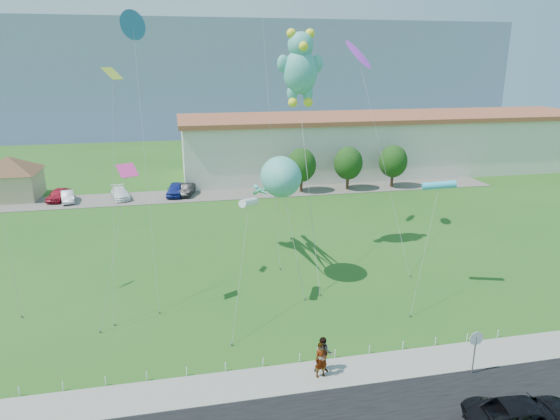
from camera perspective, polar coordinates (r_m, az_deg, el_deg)
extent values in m
plane|color=#235818|center=(29.06, -0.39, -15.79)|extent=(160.00, 160.00, 0.00)
cube|color=gray|center=(26.81, 0.85, -18.78)|extent=(80.00, 2.50, 0.10)
cube|color=#59544C|center=(61.25, -6.92, 1.82)|extent=(70.00, 6.00, 0.06)
cube|color=#7589A2|center=(144.16, -10.28, 15.18)|extent=(160.00, 50.00, 25.00)
cube|color=tan|center=(66.42, -28.32, 2.48)|extent=(6.00, 6.00, 3.20)
pyramid|color=brown|center=(65.94, -28.62, 4.59)|extent=(9.20, 9.20, 1.80)
cube|color=beige|center=(75.63, 12.49, 7.30)|extent=(60.00, 14.00, 7.60)
cube|color=#984D31|center=(75.10, 12.69, 10.39)|extent=(61.00, 15.00, 0.60)
cylinder|color=slate|center=(28.46, 21.29, -15.23)|extent=(0.07, 0.07, 2.20)
cylinder|color=red|center=(27.96, 21.51, -13.48)|extent=(0.76, 0.04, 0.76)
cylinder|color=white|center=(27.95, 21.54, -13.49)|extent=(0.80, 0.02, 0.80)
cylinder|color=white|center=(28.62, -27.67, -17.90)|extent=(0.05, 0.05, 0.50)
cylinder|color=white|center=(28.12, -23.56, -17.98)|extent=(0.05, 0.05, 0.50)
cylinder|color=white|center=(27.75, -19.32, -17.98)|extent=(0.05, 0.05, 0.50)
cylinder|color=white|center=(27.52, -14.99, -17.87)|extent=(0.05, 0.05, 0.50)
cylinder|color=white|center=(27.44, -10.61, -17.67)|extent=(0.05, 0.05, 0.50)
cylinder|color=white|center=(27.50, -6.25, -17.37)|extent=(0.05, 0.05, 0.50)
cylinder|color=white|center=(27.70, -1.95, -16.98)|extent=(0.05, 0.05, 0.50)
cylinder|color=white|center=(28.05, 2.25, -16.52)|extent=(0.05, 0.05, 0.50)
cylinder|color=white|center=(28.54, 6.31, -15.98)|extent=(0.05, 0.05, 0.50)
cylinder|color=white|center=(29.15, 10.19, -15.40)|extent=(0.05, 0.05, 0.50)
cylinder|color=white|center=(29.88, 13.87, -14.77)|extent=(0.05, 0.05, 0.50)
cylinder|color=white|center=(30.73, 17.35, -14.13)|extent=(0.05, 0.05, 0.50)
cylinder|color=white|center=(31.68, 20.61, -13.48)|extent=(0.05, 0.05, 0.50)
cylinder|color=white|center=(32.73, 23.65, -12.83)|extent=(0.05, 0.05, 0.50)
cylinder|color=#3F2B19|center=(61.64, 2.44, 3.05)|extent=(0.36, 0.36, 2.20)
ellipsoid|color=#14380F|center=(61.14, 2.46, 5.15)|extent=(3.60, 3.60, 4.14)
cylinder|color=#3F2B19|center=(63.35, 7.71, 3.29)|extent=(0.36, 0.36, 2.20)
ellipsoid|color=#14380F|center=(62.87, 7.80, 5.33)|extent=(3.60, 3.60, 4.14)
cylinder|color=#3F2B19|center=(65.57, 12.68, 3.49)|extent=(0.36, 0.36, 2.20)
ellipsoid|color=#14380F|center=(65.10, 12.80, 5.46)|extent=(3.60, 3.60, 4.14)
imported|color=black|center=(25.71, 26.56, -20.47)|extent=(5.66, 3.20, 1.49)
imported|color=gray|center=(26.49, 4.73, -16.71)|extent=(0.75, 0.55, 1.90)
imported|color=gray|center=(26.84, 5.00, -16.17)|extent=(1.11, 0.96, 1.94)
imported|color=#A91429|center=(63.19, -23.98, 1.63)|extent=(2.51, 4.39, 1.41)
imported|color=silver|center=(62.10, -23.10, 1.42)|extent=(2.10, 4.02, 1.26)
imported|color=white|center=(61.53, -17.81, 1.86)|extent=(2.78, 4.78, 1.30)
imported|color=navy|center=(61.15, -11.84, 2.33)|extent=(2.56, 4.74, 1.53)
imported|color=black|center=(61.18, -10.64, 2.31)|extent=(2.38, 4.29, 1.34)
ellipsoid|color=teal|center=(34.51, 0.11, 3.83)|extent=(2.81, 3.66, 2.81)
sphere|color=white|center=(33.29, -0.35, 3.88)|extent=(0.44, 0.44, 0.44)
sphere|color=white|center=(33.50, 1.34, 3.96)|extent=(0.44, 0.44, 0.44)
cylinder|color=slate|center=(34.43, 2.83, -10.14)|extent=(0.10, 0.10, 0.16)
cylinder|color=gray|center=(33.87, 1.65, -4.00)|extent=(1.00, 2.26, 6.98)
ellipsoid|color=teal|center=(39.89, 2.33, 15.49)|extent=(2.70, 2.30, 3.38)
sphere|color=teal|center=(39.90, 2.36, 18.32)|extent=(1.97, 1.97, 1.97)
sphere|color=yellow|center=(39.76, 1.30, 19.54)|extent=(0.73, 0.73, 0.73)
sphere|color=yellow|center=(40.11, 3.44, 19.49)|extent=(0.73, 0.73, 0.73)
sphere|color=yellow|center=(39.09, 2.67, 18.20)|extent=(0.73, 0.73, 0.73)
ellipsoid|color=teal|center=(39.57, 0.36, 16.39)|extent=(0.93, 0.66, 1.31)
ellipsoid|color=teal|center=(40.23, 4.28, 16.36)|extent=(0.93, 0.66, 1.31)
ellipsoid|color=teal|center=(39.80, 1.41, 13.25)|extent=(0.83, 0.73, 1.35)
ellipsoid|color=teal|center=(40.11, 3.19, 13.26)|extent=(0.83, 0.73, 1.35)
sphere|color=yellow|center=(39.65, 1.47, 12.18)|extent=(0.73, 0.73, 0.73)
sphere|color=yellow|center=(39.96, 3.25, 12.20)|extent=(0.73, 0.73, 0.73)
cylinder|color=slate|center=(35.09, 4.60, -9.63)|extent=(0.10, 0.10, 0.16)
cylinder|color=gray|center=(36.88, 3.37, 1.92)|extent=(0.58, 8.59, 12.15)
cone|color=#C036DA|center=(45.06, 8.97, 17.19)|extent=(1.80, 1.33, 1.33)
cylinder|color=slate|center=(39.08, 14.66, -7.31)|extent=(0.10, 0.10, 0.16)
cylinder|color=gray|center=(41.07, 11.66, 5.75)|extent=(0.99, 10.49, 15.82)
cylinder|color=#2EAED3|center=(35.12, 17.72, 2.72)|extent=(0.50, 2.25, 0.87)
cylinder|color=slate|center=(33.38, 14.66, -11.63)|extent=(0.10, 0.10, 0.16)
cylinder|color=gray|center=(33.99, 16.23, -4.37)|extent=(3.23, 3.57, 7.26)
cone|color=blue|center=(38.63, -16.48, 19.62)|extent=(1.80, 1.33, 1.33)
cylinder|color=slate|center=(33.65, -13.65, -11.30)|extent=(0.10, 0.10, 0.16)
cylinder|color=gray|center=(34.84, -15.12, 5.15)|extent=(0.80, 8.69, 17.66)
cylinder|color=slate|center=(39.09, 0.04, -6.72)|extent=(0.10, 0.10, 0.16)
cylinder|color=gray|center=(39.99, -1.29, 11.76)|extent=(0.17, 8.14, 24.05)
cube|color=#B3CC30|center=(34.43, -18.61, 14.57)|extent=(1.29, 1.29, 0.86)
cylinder|color=slate|center=(33.01, -18.38, -12.30)|extent=(0.10, 0.10, 0.16)
cylinder|color=gray|center=(32.81, -18.49, 1.32)|extent=(0.69, 5.44, 14.49)
cube|color=#DB3088|center=(31.53, -17.06, 4.36)|extent=(1.29, 1.29, 0.86)
cylinder|color=slate|center=(32.51, -19.88, -12.93)|extent=(0.10, 0.10, 0.16)
cylinder|color=gray|center=(31.67, -18.47, -4.53)|extent=(2.17, 2.67, 8.92)
cylinder|color=white|center=(31.47, -3.60, 0.86)|extent=(0.50, 2.25, 0.87)
cylinder|color=slate|center=(29.59, -5.56, -15.05)|extent=(0.10, 0.10, 0.16)
cylinder|color=gray|center=(30.26, -4.53, -6.95)|extent=(1.87, 4.93, 6.70)
cylinder|color=slate|center=(36.17, -27.42, -10.76)|extent=(0.10, 0.10, 0.16)
cylinder|color=gray|center=(35.67, -28.97, -1.79)|extent=(1.29, 2.91, 10.86)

